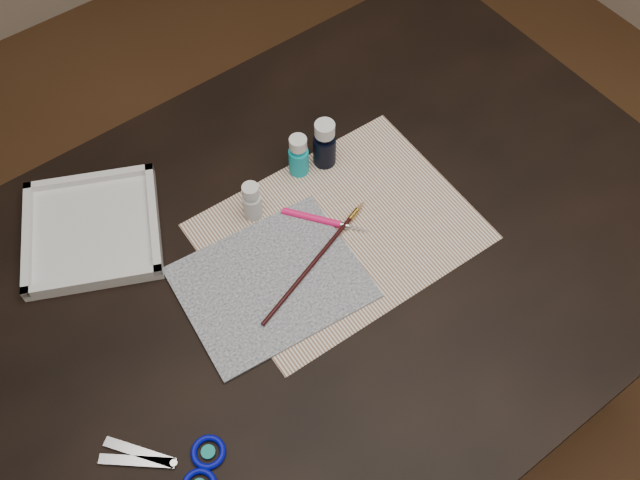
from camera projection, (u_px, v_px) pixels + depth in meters
ground at (320, 409)px, 1.81m from camera, size 3.50×3.50×0.02m
table at (320, 348)px, 1.49m from camera, size 1.30×0.90×0.75m
paper at (340, 231)px, 1.19m from camera, size 0.44×0.35×0.00m
canvas at (271, 282)px, 1.14m from camera, size 0.30×0.25×0.00m
paint_bottle_white at (252, 201)px, 1.18m from camera, size 0.04×0.04×0.08m
paint_bottle_cyan at (299, 155)px, 1.23m from camera, size 0.04×0.04×0.09m
paint_bottle_navy at (325, 144)px, 1.23m from camera, size 0.04×0.04×0.10m
paintbrush at (317, 259)px, 1.15m from camera, size 0.28×0.10×0.01m
craft_knife at (325, 221)px, 1.20m from camera, size 0.10×0.13×0.01m
scissors at (161, 466)px, 0.98m from camera, size 0.21×0.20×0.01m
palette_tray at (92, 229)px, 1.18m from camera, size 0.29×0.29×0.03m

